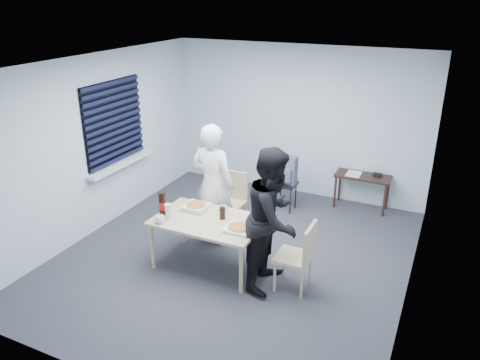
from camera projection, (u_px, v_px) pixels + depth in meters
The scene contains 19 objects.
room at pixel (116, 129), 7.12m from camera, with size 5.00×5.00×5.00m.
dining_table at pixel (209, 224), 6.02m from camera, with size 1.39×0.88×0.68m.
chair_far at pixel (232, 196), 7.06m from camera, with size 0.42×0.42×0.89m.
chair_right at pixel (301, 253), 5.55m from camera, with size 0.42×0.42×0.89m.
person_white at pixel (213, 185), 6.52m from camera, with size 0.65×0.42×1.77m, color silver.
person_black at pixel (273, 219), 5.57m from camera, with size 0.86×0.47×1.77m, color black.
side_table at pixel (363, 180), 7.69m from camera, with size 0.89×0.39×0.59m.
stool at pixel (286, 189), 7.69m from camera, with size 0.34×0.34×0.48m.
backpack at pixel (286, 170), 7.55m from camera, with size 0.33×0.24×0.46m.
pizza_box_a at pixel (196, 207), 6.26m from camera, with size 0.31×0.31×0.08m.
pizza_box_b at pixel (239, 228), 5.73m from camera, with size 0.33×0.33×0.05m.
mug_a at pixel (160, 219), 5.89m from camera, with size 0.12×0.12×0.10m, color white.
mug_b at pixel (223, 209), 6.17m from camera, with size 0.10×0.10×0.09m, color white.
cola_glass at pixel (222, 213), 5.99m from camera, with size 0.07×0.07×0.16m, color black.
soda_bottle at pixel (163, 204), 6.05m from camera, with size 0.10×0.10×0.33m.
plastic_cups at pixel (168, 212), 5.98m from camera, with size 0.09×0.09×0.20m, color silver.
rubber_band at pixel (219, 235), 5.62m from camera, with size 0.05×0.05×0.00m, color red.
papers at pixel (354, 174), 7.71m from camera, with size 0.23×0.31×0.01m, color white.
black_box at pixel (377, 175), 7.60m from camera, with size 0.13×0.09×0.06m, color black.
Camera 1 is at (2.44, -5.02, 3.42)m, focal length 35.00 mm.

